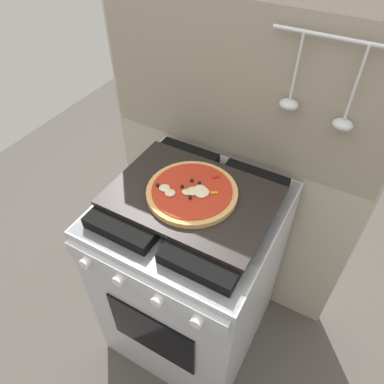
% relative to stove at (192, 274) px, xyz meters
% --- Properties ---
extents(ground_plane, '(4.00, 4.00, 0.00)m').
position_rel_stove_xyz_m(ground_plane, '(0.00, 0.00, -0.45)').
color(ground_plane, '#4C4742').
extents(kitchen_backsplash, '(1.10, 0.09, 1.55)m').
position_rel_stove_xyz_m(kitchen_backsplash, '(0.00, 0.34, 0.34)').
color(kitchen_backsplash, '#B2A893').
rests_on(kitchen_backsplash, ground_plane).
extents(stove, '(0.60, 0.64, 0.90)m').
position_rel_stove_xyz_m(stove, '(0.00, 0.00, 0.00)').
color(stove, '#B7BABF').
rests_on(stove, ground_plane).
extents(baking_tray, '(0.54, 0.38, 0.02)m').
position_rel_stove_xyz_m(baking_tray, '(0.00, 0.00, 0.46)').
color(baking_tray, black).
rests_on(baking_tray, stove).
extents(pizza_left, '(0.30, 0.30, 0.03)m').
position_rel_stove_xyz_m(pizza_left, '(-0.00, -0.00, 0.48)').
color(pizza_left, tan).
rests_on(pizza_left, baking_tray).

